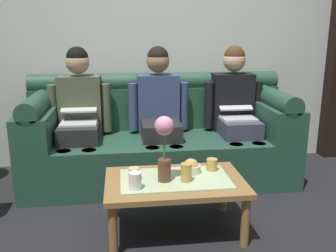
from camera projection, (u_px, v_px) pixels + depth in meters
The scene contains 13 objects.
ground_plane at pixel (179, 244), 2.44m from camera, with size 14.00×14.00×0.00m, color black.
back_wall_patterned at pixel (153, 21), 3.71m from camera, with size 6.00×0.12×2.90m, color silver.
couch at pixel (159, 140), 3.47m from camera, with size 2.39×0.88×0.96m.
person_left at pixel (79, 111), 3.30m from camera, with size 0.56×0.67×1.22m.
person_middle at pixel (159, 109), 3.39m from camera, with size 0.56×0.67×1.22m.
person_right at pixel (235, 107), 3.48m from camera, with size 0.56×0.67×1.22m.
coffee_table at pixel (175, 186), 2.52m from camera, with size 0.94×0.60×0.39m.
flower_vase at pixel (164, 143), 2.40m from camera, with size 0.13×0.13×0.44m.
snack_bowl at pixel (191, 167), 2.60m from camera, with size 0.13×0.13×0.11m.
cup_near_left at pixel (186, 172), 2.45m from camera, with size 0.07×0.07×0.12m, color gold.
cup_near_right at pixel (134, 174), 2.47m from camera, with size 0.07×0.07×0.08m, color #DBB77A.
cup_far_center at pixel (135, 181), 2.33m from camera, with size 0.08×0.08×0.11m, color white.
cup_far_left at pixel (212, 165), 2.65m from camera, with size 0.08×0.08×0.08m, color gold.
Camera 1 is at (-0.35, -2.14, 1.37)m, focal length 39.78 mm.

